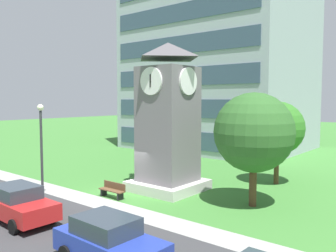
# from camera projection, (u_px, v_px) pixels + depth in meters

# --- Properties ---
(ground_plane) EXTENTS (160.00, 160.00, 0.00)m
(ground_plane) POSITION_uv_depth(u_px,v_px,m) (118.00, 194.00, 21.20)
(ground_plane) COLOR #3D7A33
(street_asphalt) EXTENTS (120.00, 7.20, 0.01)m
(street_asphalt) POSITION_uv_depth(u_px,v_px,m) (18.00, 222.00, 16.36)
(street_asphalt) COLOR #38383A
(street_asphalt) RESTS_ON ground
(kerb_strip) EXTENTS (120.00, 1.60, 0.01)m
(kerb_strip) POSITION_uv_depth(u_px,v_px,m) (94.00, 201.00, 19.75)
(kerb_strip) COLOR #9E9E99
(kerb_strip) RESTS_ON ground
(office_building) EXTENTS (18.83, 15.27, 22.40)m
(office_building) POSITION_uv_depth(u_px,v_px,m) (219.00, 52.00, 41.32)
(office_building) COLOR #9EA8B2
(office_building) RESTS_ON ground
(clock_tower) EXTENTS (4.03, 4.03, 9.18)m
(clock_tower) POSITION_uv_depth(u_px,v_px,m) (168.00, 126.00, 21.96)
(clock_tower) COLOR slate
(clock_tower) RESTS_ON ground
(park_bench) EXTENTS (1.80, 0.49, 0.88)m
(park_bench) POSITION_uv_depth(u_px,v_px,m) (113.00, 190.00, 20.45)
(park_bench) COLOR brown
(park_bench) RESTS_ON ground
(street_lamp) EXTENTS (0.36, 0.36, 5.43)m
(street_lamp) POSITION_uv_depth(u_px,v_px,m) (41.00, 140.00, 19.72)
(street_lamp) COLOR #333338
(street_lamp) RESTS_ON ground
(tree_by_building) EXTENTS (3.58, 3.58, 5.57)m
(tree_by_building) POSITION_uv_depth(u_px,v_px,m) (277.00, 128.00, 23.57)
(tree_by_building) COLOR #513823
(tree_by_building) RESTS_ON ground
(tree_near_tower) EXTENTS (4.24, 4.24, 6.08)m
(tree_near_tower) POSITION_uv_depth(u_px,v_px,m) (254.00, 133.00, 18.59)
(tree_near_tower) COLOR #513823
(tree_near_tower) RESTS_ON ground
(parked_car_red) EXTENTS (4.40, 2.10, 1.69)m
(parked_car_red) POSITION_uv_depth(u_px,v_px,m) (18.00, 203.00, 16.42)
(parked_car_red) COLOR red
(parked_car_red) RESTS_ON ground
(parked_car_blue) EXTENTS (4.24, 2.05, 1.69)m
(parked_car_blue) POSITION_uv_depth(u_px,v_px,m) (109.00, 241.00, 12.02)
(parked_car_blue) COLOR #23389E
(parked_car_blue) RESTS_ON ground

